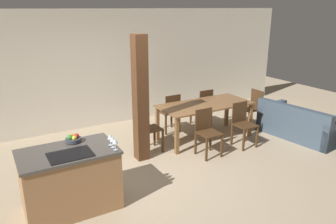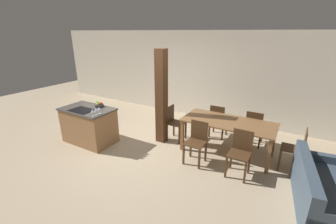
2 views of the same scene
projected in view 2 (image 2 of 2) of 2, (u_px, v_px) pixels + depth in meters
ground_plane at (143, 147)px, 5.49m from camera, size 16.00×16.00×0.00m
wall_back at (191, 74)px, 7.25m from camera, size 11.20×0.08×2.70m
kitchen_island at (89, 125)px, 5.63m from camera, size 1.30×0.80×0.90m
fruit_bowl at (99, 105)px, 5.60m from camera, size 0.22×0.22×0.11m
wine_glass_near at (93, 111)px, 4.91m from camera, size 0.08×0.08×0.17m
wine_glass_middle at (96, 110)px, 4.98m from camera, size 0.08×0.08×0.17m
wine_glass_far at (99, 109)px, 5.06m from camera, size 0.08×0.08×0.17m
dining_table at (228, 125)px, 5.01m from camera, size 2.01×0.92×0.78m
dining_chair_near_left at (197, 141)px, 4.73m from camera, size 0.40×0.40×0.89m
dining_chair_near_right at (240, 152)px, 4.30m from camera, size 0.40×0.40×0.89m
dining_chair_far_left at (218, 120)px, 5.85m from camera, size 0.40×0.40×0.89m
dining_chair_far_right at (254, 127)px, 5.42m from camera, size 0.40×0.40×0.89m
dining_chair_head_end at (174, 122)px, 5.73m from camera, size 0.40×0.40×0.89m
dining_chair_foot_end at (296, 149)px, 4.42m from camera, size 0.40×0.40×0.89m
couch at (329, 196)px, 3.46m from camera, size 1.16×1.81×0.76m
timber_post at (161, 98)px, 5.43m from camera, size 0.23×0.23×2.30m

